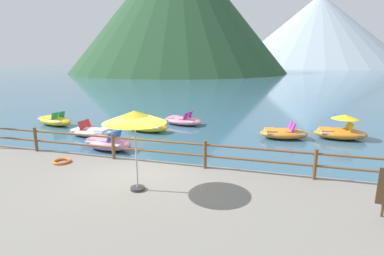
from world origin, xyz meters
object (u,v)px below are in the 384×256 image
at_px(pedal_boat_1, 182,120).
at_px(pedal_boat_6, 283,133).
at_px(life_ring, 62,161).
at_px(pedal_boat_2, 341,131).
at_px(pedal_boat_5, 91,132).
at_px(pedal_boat_4, 55,121).
at_px(beach_umbrella, 135,118).
at_px(pedal_boat_3, 108,143).
at_px(pedal_boat_0, 147,126).

xyz_separation_m(pedal_boat_1, pedal_boat_6, (5.88, -1.66, 0.02)).
bearing_deg(life_ring, pedal_boat_2, 37.13).
height_order(pedal_boat_2, pedal_boat_5, pedal_boat_2).
xyz_separation_m(pedal_boat_4, pedal_boat_5, (3.67, -1.69, -0.03)).
xyz_separation_m(beach_umbrella, pedal_boat_4, (-9.27, 7.78, -2.17)).
xyz_separation_m(pedal_boat_2, pedal_boat_6, (-2.74, -0.70, -0.14)).
distance_m(beach_umbrella, pedal_boat_3, 5.93).
relative_size(pedal_boat_0, pedal_boat_2, 1.02).
height_order(pedal_boat_0, pedal_boat_2, pedal_boat_2).
distance_m(pedal_boat_1, pedal_boat_2, 8.67).
bearing_deg(pedal_boat_0, pedal_boat_6, 4.41).
xyz_separation_m(life_ring, pedal_boat_4, (-5.72, 6.46, -0.17)).
distance_m(pedal_boat_3, pedal_boat_4, 6.75).
relative_size(pedal_boat_5, pedal_boat_6, 0.97).
xyz_separation_m(life_ring, pedal_boat_2, (10.27, 7.77, -0.03)).
relative_size(pedal_boat_1, pedal_boat_3, 1.10).
bearing_deg(pedal_boat_5, pedal_boat_3, -41.07).
bearing_deg(beach_umbrella, pedal_boat_2, 53.55).
relative_size(beach_umbrella, pedal_boat_6, 0.88).
bearing_deg(pedal_boat_2, beach_umbrella, -126.45).
distance_m(pedal_boat_0, pedal_boat_1, 2.60).
xyz_separation_m(pedal_boat_0, pedal_boat_2, (9.98, 1.26, 0.12)).
xyz_separation_m(pedal_boat_3, pedal_boat_5, (-2.09, 1.82, -0.06)).
distance_m(life_ring, pedal_boat_3, 2.96).
bearing_deg(pedal_boat_0, pedal_boat_1, 58.48).
distance_m(pedal_boat_0, pedal_boat_4, 6.01).
relative_size(life_ring, pedal_boat_4, 0.22).
xyz_separation_m(pedal_boat_2, pedal_boat_3, (-10.22, -4.82, -0.11)).
xyz_separation_m(life_ring, pedal_boat_3, (0.04, 2.95, -0.14)).
distance_m(pedal_boat_0, pedal_boat_2, 10.06).
bearing_deg(pedal_boat_2, pedal_boat_3, -154.76).
height_order(beach_umbrella, pedal_boat_0, beach_umbrella).
height_order(beach_umbrella, pedal_boat_2, beach_umbrella).
height_order(pedal_boat_1, pedal_boat_6, pedal_boat_6).
relative_size(pedal_boat_2, pedal_boat_5, 1.04).
height_order(pedal_boat_4, pedal_boat_5, pedal_boat_4).
bearing_deg(beach_umbrella, pedal_boat_6, 64.66).
bearing_deg(pedal_boat_1, pedal_boat_3, -105.53).
bearing_deg(beach_umbrella, life_ring, 159.76).
distance_m(beach_umbrella, pedal_boat_4, 12.30).
bearing_deg(pedal_boat_3, pedal_boat_0, 86.04).
relative_size(pedal_boat_2, pedal_boat_3, 1.05).
distance_m(pedal_boat_2, pedal_boat_4, 16.04).
height_order(life_ring, pedal_boat_0, pedal_boat_0).
bearing_deg(pedal_boat_3, pedal_boat_2, 25.24).
bearing_deg(life_ring, beach_umbrella, -20.24).
bearing_deg(pedal_boat_1, pedal_boat_5, -133.04).
distance_m(pedal_boat_3, pedal_boat_5, 2.77).
distance_m(beach_umbrella, pedal_boat_0, 8.75).
xyz_separation_m(pedal_boat_1, pedal_boat_2, (8.62, -0.95, 0.16)).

